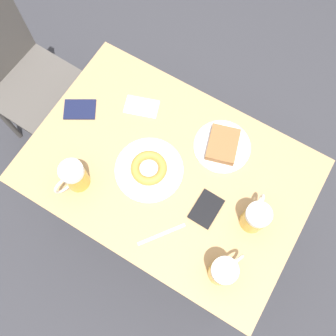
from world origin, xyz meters
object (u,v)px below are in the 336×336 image
object	(u,v)px
plate_with_cake	(222,145)
fork	(162,234)
chair	(14,68)
passport_far_edge	(206,209)
beer_mug_left	(255,217)
napkin_folded	(142,107)
passport_near_edge	(80,109)
beer_mug_center	(223,271)
beer_mug_right	(74,177)
plate_with_donut	(149,169)

from	to	relation	value
plate_with_cake	fork	world-z (taller)	plate_with_cake
chair	passport_far_edge	world-z (taller)	chair
chair	beer_mug_left	distance (m)	1.29
napkin_folded	passport_near_edge	bearing A→B (deg)	123.74
beer_mug_center	passport_far_edge	xyz separation A→B (m)	(0.17, 0.15, -0.06)
beer_mug_center	fork	distance (m)	0.25
beer_mug_right	plate_with_donut	bearing A→B (deg)	-49.07
beer_mug_left	fork	world-z (taller)	beer_mug_left
plate_with_donut	passport_far_edge	distance (m)	0.26
chair	passport_far_edge	xyz separation A→B (m)	(-0.17, -1.10, 0.17)
beer_mug_center	passport_far_edge	world-z (taller)	beer_mug_center
chair	passport_far_edge	bearing A→B (deg)	-96.39
plate_with_cake	fork	size ratio (longest dim) A/B	1.44
plate_with_donut	fork	size ratio (longest dim) A/B	1.69
plate_with_donut	beer_mug_left	xyz separation A→B (m)	(0.03, -0.42, 0.05)
chair	fork	bearing A→B (deg)	-105.84
chair	passport_near_edge	size ratio (longest dim) A/B	5.91
beer_mug_center	passport_far_edge	bearing A→B (deg)	41.59
beer_mug_right	passport_near_edge	distance (m)	0.31
beer_mug_left	passport_near_edge	bearing A→B (deg)	86.43
fork	passport_near_edge	world-z (taller)	passport_near_edge
plate_with_cake	beer_mug_right	distance (m)	0.56
chair	napkin_folded	bearing A→B (deg)	-82.25
beer_mug_center	fork	size ratio (longest dim) A/B	0.88
chair	plate_with_donut	size ratio (longest dim) A/B	3.50
fork	passport_far_edge	world-z (taller)	passport_far_edge
beer_mug_right	fork	size ratio (longest dim) A/B	0.88
beer_mug_right	beer_mug_left	bearing A→B (deg)	-72.05
passport_near_edge	passport_far_edge	distance (m)	0.64
passport_near_edge	plate_with_donut	bearing A→B (deg)	-101.39
plate_with_donut	fork	distance (m)	0.25
beer_mug_right	passport_near_edge	bearing A→B (deg)	34.17
plate_with_cake	beer_mug_left	xyz separation A→B (m)	(-0.20, -0.23, 0.05)
plate_with_donut	beer_mug_right	xyz separation A→B (m)	(-0.18, 0.20, 0.05)
beer_mug_left	passport_far_edge	xyz separation A→B (m)	(-0.05, 0.16, -0.06)
fork	passport_far_edge	xyz separation A→B (m)	(0.16, -0.09, 0.00)
plate_with_donut	passport_far_edge	world-z (taller)	plate_with_donut
beer_mug_right	napkin_folded	bearing A→B (deg)	-5.17
beer_mug_center	napkin_folded	size ratio (longest dim) A/B	0.89
fork	passport_near_edge	bearing A→B (deg)	64.37
beer_mug_left	passport_near_edge	distance (m)	0.80
napkin_folded	passport_far_edge	bearing A→B (deg)	-118.67
beer_mug_left	passport_near_edge	world-z (taller)	beer_mug_left
fork	passport_far_edge	size ratio (longest dim) A/B	1.20
napkin_folded	passport_near_edge	distance (m)	0.25
fork	passport_far_edge	bearing A→B (deg)	-29.49
chair	plate_with_donut	xyz separation A→B (m)	(-0.15, -0.85, 0.18)
chair	beer_mug_right	size ratio (longest dim) A/B	6.70
plate_with_cake	napkin_folded	distance (m)	0.36
plate_with_cake	beer_mug_right	xyz separation A→B (m)	(-0.40, 0.39, 0.05)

